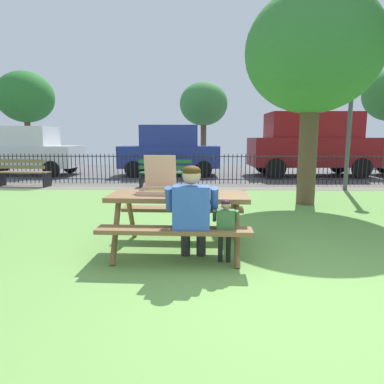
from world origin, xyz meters
The scene contains 18 objects.
ground centered at (0.00, 2.12, -0.01)m, with size 28.00×12.24×0.02m, color #6CA04B.
cobblestone_walkway centered at (0.00, 7.54, 0.00)m, with size 28.00×1.40×0.01m, color slate.
street_asphalt centered at (0.00, 12.18, -0.01)m, with size 28.00×7.89×0.01m, color #515154.
picnic_table_foreground centered at (-1.05, 1.44, 0.60)m, with size 1.84×1.53×0.79m.
pizza_box_open centered at (-1.33, 1.54, 0.86)m, with size 0.48×0.52×0.49m.
pizza_slice_on_table centered at (-0.94, 1.48, 0.78)m, with size 0.20×0.22×0.02m.
adult_at_table centered at (-0.86, 0.94, 0.66)m, with size 0.62×0.60×1.19m.
child_at_table centered at (-0.47, 0.89, 0.49)m, with size 0.30×0.29×0.80m.
iron_fence_streetside centered at (0.00, 8.24, 0.50)m, with size 21.15×0.03×0.98m.
park_bench_left centered at (-6.25, 7.40, 0.42)m, with size 1.63×0.58×0.85m.
park_bench_center centered at (-1.83, 7.40, 0.42)m, with size 1.60×0.47×0.85m.
lamp_post_walkway centered at (3.43, 6.98, 2.54)m, with size 0.28×0.28×4.17m.
tree_near_table centered at (1.63, 4.81, 3.30)m, with size 2.90×2.90×4.64m.
parked_car_far_left centered at (-7.93, 10.71, 1.01)m, with size 4.43×1.97×1.94m.
parked_car_left centered at (-2.01, 10.71, 1.01)m, with size 3.97×1.96×1.98m.
parked_car_center centered at (3.56, 10.71, 1.31)m, with size 4.78×2.23×2.46m.
far_tree_left centered at (-10.74, 16.79, 3.77)m, with size 3.16×3.16×5.22m.
far_tree_midleft centered at (-0.62, 16.79, 3.36)m, with size 2.68×2.68×4.59m.
Camera 1 is at (-0.76, -2.98, 1.50)m, focal length 32.05 mm.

